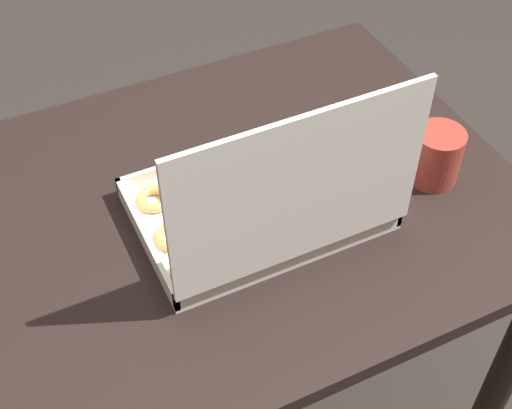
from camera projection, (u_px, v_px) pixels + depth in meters
dining_table at (233, 248)px, 1.26m from camera, size 0.93×0.73×0.73m
donut_box at (271, 201)px, 1.08m from camera, size 0.38×0.27×0.30m
coffee_mug at (436, 155)px, 1.17m from camera, size 0.08×0.08×0.10m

